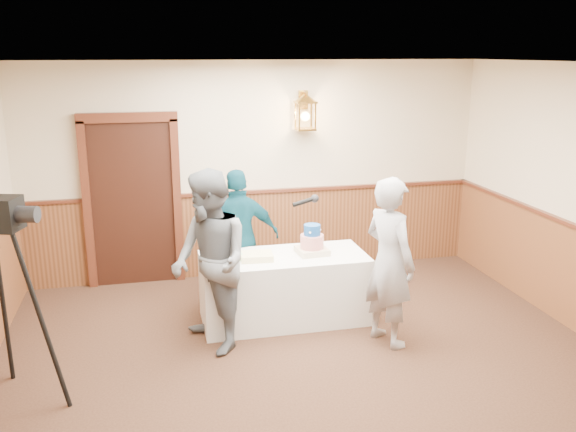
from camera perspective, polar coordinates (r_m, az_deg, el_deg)
The scene contains 10 objects.
ground at distance 5.31m, azimuth 4.38°, elevation -17.97°, with size 7.00×7.00×0.00m, color #301C13.
room_shell at distance 5.06m, azimuth 2.61°, elevation -0.65°, with size 6.02×7.02×2.81m.
display_table at distance 6.77m, azimuth -0.39°, elevation -6.73°, with size 1.80×0.80×0.75m, color silver.
tiered_cake at distance 6.68m, azimuth 2.26°, elevation -2.47°, with size 0.35×0.35×0.33m.
sheet_cake_yellow at distance 6.52m, azimuth -2.97°, elevation -3.80°, with size 0.34×0.26×0.07m, color #F5D693.
sheet_cake_green at distance 6.56m, azimuth -5.70°, elevation -3.71°, with size 0.30×0.24×0.07m, color #9FD294.
interviewer at distance 6.01m, azimuth -7.30°, elevation -4.31°, with size 1.62×1.05×1.82m.
baker at distance 6.18m, azimuth 9.46°, elevation -4.26°, with size 0.63×0.42×1.74m, color #9D9DA2.
assistant_p at distance 7.08m, azimuth -4.58°, elevation -2.07°, with size 0.95×0.39×1.62m, color #0D3E4E.
tv_camera_rig at distance 5.54m, azimuth -25.00°, elevation -8.47°, with size 0.71×0.66×1.81m.
Camera 1 is at (-1.38, -4.23, 2.89)m, focal length 38.00 mm.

